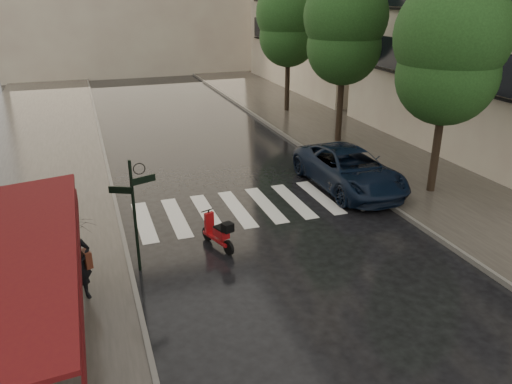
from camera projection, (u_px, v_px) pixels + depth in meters
ground at (212, 327)px, 11.08m from camera, size 120.00×120.00×0.00m
sidewalk_near at (29, 174)px, 20.17m from camera, size 6.00×60.00×0.12m
sidewalk_far at (351, 140)px, 24.70m from camera, size 5.50×60.00×0.12m
curb_near at (107, 165)px, 21.10m from camera, size 0.12×60.00×0.16m
curb_far at (299, 145)px, 23.84m from camera, size 0.12×60.00×0.16m
crosswalk at (251, 207)px, 17.24m from camera, size 7.85×3.20×0.01m
signpost at (134, 208)px, 12.65m from camera, size 1.17×0.29×3.10m
tree_near at (451, 44)px, 16.40m from camera, size 3.80×3.80×7.99m
tree_mid at (345, 23)px, 22.39m from camera, size 3.80×3.80×8.34m
tree_far at (289, 18)px, 28.63m from camera, size 3.80×3.80×8.16m
pedestrian_with_umbrella at (72, 234)px, 11.26m from camera, size 1.43×1.44×2.58m
pedestrian_terrace at (12, 357)px, 8.90m from camera, size 0.93×0.87×1.53m
scooter at (218, 233)px, 14.33m from camera, size 0.70×1.48×1.01m
parked_car at (349, 169)px, 18.63m from camera, size 2.60×5.44×1.50m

